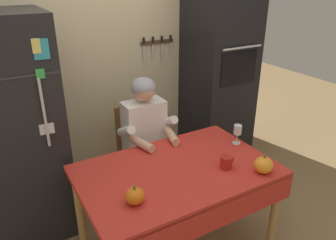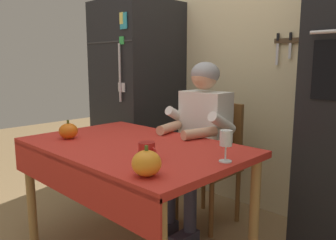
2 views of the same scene
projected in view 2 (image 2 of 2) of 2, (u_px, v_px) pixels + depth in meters
name	position (u px, v px, depth m)	size (l,w,h in m)	color
back_wall_assembly	(249.00, 55.00, 2.85)	(3.70, 0.13, 2.60)	beige
refrigerator	(138.00, 97.00, 3.33)	(0.68, 0.71, 1.80)	black
dining_table	(130.00, 158.00, 2.09)	(1.40, 0.90, 0.74)	tan
chair_behind_person	(214.00, 157.00, 2.64)	(0.40, 0.40, 0.93)	brown
seated_person	(199.00, 132.00, 2.46)	(0.47, 0.55, 1.25)	#38384C
coffee_mug	(147.00, 151.00, 1.75)	(0.11, 0.09, 0.09)	#B2231E
wine_glass	(226.00, 140.00, 1.70)	(0.07, 0.07, 0.16)	white
pumpkin_large	(147.00, 163.00, 1.50)	(0.13, 0.13, 0.14)	orange
pumpkin_medium	(68.00, 131.00, 2.23)	(0.12, 0.12, 0.13)	orange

